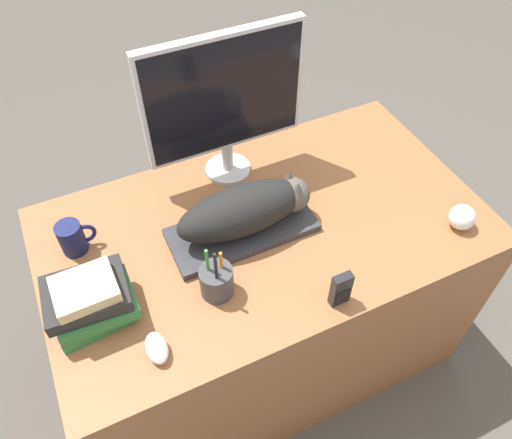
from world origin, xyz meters
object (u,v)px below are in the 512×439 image
at_px(pen_cup, 217,281).
at_px(phone, 341,289).
at_px(keyboard, 242,230).
at_px(computer_mouse, 157,348).
at_px(coffee_mug, 73,238).
at_px(monitor, 224,99).
at_px(book_stack, 90,301).
at_px(baseball, 462,217).
at_px(cat, 248,208).

xyz_separation_m(pen_cup, phone, (0.28, -0.17, 0.01)).
distance_m(keyboard, computer_mouse, 0.44).
bearing_deg(pen_cup, coffee_mug, 135.50).
bearing_deg(computer_mouse, phone, -7.57).
bearing_deg(computer_mouse, pen_cup, 26.98).
bearing_deg(pen_cup, phone, -30.80).
distance_m(monitor, phone, 0.64).
relative_size(computer_mouse, book_stack, 0.41).
distance_m(pen_cup, baseball, 0.76).
height_order(monitor, pen_cup, monitor).
bearing_deg(keyboard, computer_mouse, -142.87).
bearing_deg(keyboard, coffee_mug, 162.11).
height_order(keyboard, monitor, monitor).
bearing_deg(keyboard, cat, 0.00).
relative_size(coffee_mug, phone, 0.95).
distance_m(cat, pen_cup, 0.24).
bearing_deg(coffee_mug, book_stack, -90.50).
bearing_deg(computer_mouse, coffee_mug, 105.18).
height_order(coffee_mug, pen_cup, pen_cup).
xyz_separation_m(monitor, computer_mouse, (-0.42, -0.53, -0.27)).
relative_size(phone, book_stack, 0.51).
bearing_deg(baseball, book_stack, 171.40).
bearing_deg(cat, phone, -70.86).
xyz_separation_m(cat, book_stack, (-0.49, -0.10, -0.03)).
xyz_separation_m(keyboard, baseball, (0.61, -0.26, 0.03)).
bearing_deg(coffee_mug, monitor, 12.10).
relative_size(coffee_mug, book_stack, 0.49).
height_order(keyboard, coffee_mug, coffee_mug).
relative_size(pen_cup, phone, 1.71).
distance_m(monitor, book_stack, 0.68).
distance_m(computer_mouse, baseball, 0.96).
height_order(keyboard, book_stack, book_stack).
xyz_separation_m(keyboard, cat, (0.02, 0.00, 0.09)).
xyz_separation_m(computer_mouse, phone, (0.49, -0.06, 0.03)).
bearing_deg(keyboard, baseball, -22.94).
bearing_deg(cat, pen_cup, -136.15).
bearing_deg(computer_mouse, keyboard, 37.13).
bearing_deg(coffee_mug, keyboard, -17.89).
distance_m(cat, phone, 0.35).
bearing_deg(phone, cat, 109.14).
xyz_separation_m(keyboard, phone, (0.14, -0.33, 0.04)).
bearing_deg(phone, keyboard, 112.42).
bearing_deg(pen_cup, cat, 43.85).
bearing_deg(coffee_mug, computer_mouse, -74.82).
height_order(keyboard, baseball, baseball).
bearing_deg(coffee_mug, pen_cup, -44.50).
relative_size(keyboard, pen_cup, 2.28).
height_order(cat, coffee_mug, cat).
bearing_deg(cat, coffee_mug, 162.86).
height_order(monitor, baseball, monitor).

